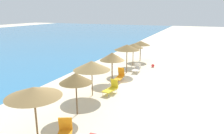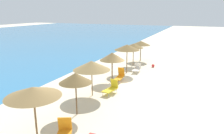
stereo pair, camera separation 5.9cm
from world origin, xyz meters
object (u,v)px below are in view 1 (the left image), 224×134
(beach_umbrella_4, at_px, (127,47))
(lounge_chair_0, at_px, (64,133))
(beach_umbrella_2, at_px, (92,65))
(beach_ball, at_px, (153,66))
(beach_umbrella_1, at_px, (76,78))
(lounge_chair_3, at_px, (137,68))
(lounge_chair_2, at_px, (111,88))
(beach_umbrella_5, at_px, (133,46))
(beach_umbrella_3, at_px, (112,57))
(beach_umbrella_6, at_px, (141,43))
(beach_umbrella_0, at_px, (34,92))
(lounge_chair_1, at_px, (120,76))

(beach_umbrella_4, xyz_separation_m, lounge_chair_0, (-12.59, -1.16, -2.10))
(beach_umbrella_2, relative_size, beach_ball, 7.83)
(beach_umbrella_1, distance_m, lounge_chair_3, 10.64)
(beach_umbrella_2, distance_m, lounge_chair_2, 2.35)
(beach_umbrella_5, distance_m, lounge_chair_3, 3.42)
(beach_umbrella_3, height_order, beach_ball, beach_umbrella_3)
(beach_umbrella_2, bearing_deg, beach_umbrella_1, -169.70)
(lounge_chair_2, relative_size, beach_ball, 4.26)
(beach_umbrella_5, height_order, beach_umbrella_6, beach_umbrella_5)
(beach_umbrella_3, bearing_deg, beach_umbrella_1, -176.01)
(beach_umbrella_4, bearing_deg, lounge_chair_2, -172.62)
(beach_umbrella_2, bearing_deg, lounge_chair_2, -50.73)
(lounge_chair_0, distance_m, lounge_chair_2, 6.76)
(beach_umbrella_0, distance_m, lounge_chair_3, 13.64)
(beach_umbrella_3, distance_m, lounge_chair_2, 3.39)
(lounge_chair_3, distance_m, beach_ball, 2.88)
(lounge_chair_1, relative_size, lounge_chair_2, 1.05)
(beach_umbrella_6, bearing_deg, beach_umbrella_0, -179.96)
(beach_umbrella_1, relative_size, lounge_chair_0, 1.65)
(beach_umbrella_2, height_order, lounge_chair_3, beach_umbrella_2)
(beach_umbrella_2, height_order, beach_umbrella_4, beach_umbrella_4)
(beach_umbrella_4, distance_m, beach_umbrella_5, 3.25)
(lounge_chair_0, xyz_separation_m, lounge_chair_1, (9.86, 0.88, -0.02))
(lounge_chair_2, distance_m, beach_ball, 9.20)
(beach_umbrella_6, xyz_separation_m, beach_ball, (-2.69, -2.18, -2.04))
(beach_umbrella_0, bearing_deg, beach_umbrella_6, 0.04)
(lounge_chair_0, distance_m, lounge_chair_1, 9.90)
(beach_umbrella_2, height_order, beach_umbrella_3, beach_umbrella_2)
(beach_umbrella_4, distance_m, lounge_chair_1, 3.46)
(lounge_chair_2, distance_m, lounge_chair_3, 6.46)
(beach_ball, bearing_deg, beach_umbrella_3, 160.83)
(beach_umbrella_4, xyz_separation_m, lounge_chair_2, (-5.83, -0.76, -2.16))
(beach_umbrella_1, bearing_deg, beach_umbrella_5, 2.26)
(beach_umbrella_4, height_order, lounge_chair_2, beach_umbrella_4)
(beach_umbrella_5, height_order, beach_ball, beach_umbrella_5)
(lounge_chair_0, relative_size, beach_ball, 4.57)
(beach_umbrella_3, xyz_separation_m, lounge_chair_1, (0.44, -0.56, -1.78))
(beach_ball, bearing_deg, lounge_chair_3, 157.40)
(beach_umbrella_3, bearing_deg, lounge_chair_1, -51.96)
(beach_umbrella_2, xyz_separation_m, lounge_chair_0, (-5.83, -1.53, -1.79))
(beach_umbrella_0, height_order, lounge_chair_0, beach_umbrella_0)
(beach_umbrella_2, height_order, beach_umbrella_5, beach_umbrella_2)
(lounge_chair_3, bearing_deg, lounge_chair_1, 78.07)
(beach_umbrella_1, distance_m, lounge_chair_2, 4.43)
(beach_umbrella_2, height_order, lounge_chair_1, beach_umbrella_2)
(beach_umbrella_1, height_order, beach_umbrella_2, beach_umbrella_2)
(beach_umbrella_2, xyz_separation_m, beach_umbrella_6, (12.72, -0.15, -0.06))
(lounge_chair_0, bearing_deg, lounge_chair_1, -109.77)
(beach_umbrella_1, xyz_separation_m, beach_ball, (13.10, -1.78, -2.11))
(beach_umbrella_5, bearing_deg, beach_umbrella_4, -174.19)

